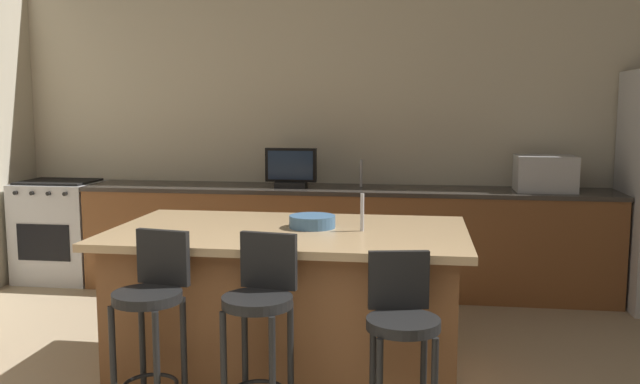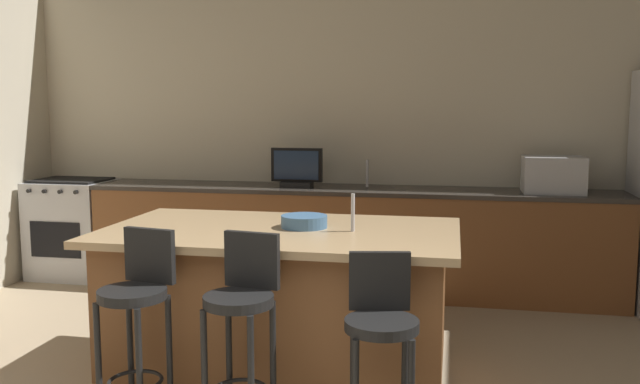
{
  "view_description": "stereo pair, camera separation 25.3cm",
  "coord_description": "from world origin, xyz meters",
  "px_view_note": "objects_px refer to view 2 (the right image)",
  "views": [
    {
      "loc": [
        0.57,
        -1.63,
        1.63
      ],
      "look_at": [
        -0.14,
        3.17,
        1.0
      ],
      "focal_mm": 37.66,
      "sensor_mm": 36.0,
      "label": 1
    },
    {
      "loc": [
        0.82,
        -1.59,
        1.63
      ],
      "look_at": [
        -0.14,
        3.17,
        1.0
      ],
      "focal_mm": 37.66,
      "sensor_mm": 36.0,
      "label": 2
    }
  ],
  "objects_px": {
    "tv_monitor": "(297,169)",
    "bar_stool_left": "(137,311)",
    "range_oven": "(73,228)",
    "microwave": "(553,175)",
    "kitchen_island": "(281,302)",
    "bar_stool_center": "(242,318)",
    "fruit_bowl": "(304,221)",
    "bar_stool_right": "(381,339)"
  },
  "relations": [
    {
      "from": "tv_monitor",
      "to": "bar_stool_left",
      "type": "bearing_deg",
      "value": -94.19
    },
    {
      "from": "range_oven",
      "to": "microwave",
      "type": "height_order",
      "value": "microwave"
    },
    {
      "from": "kitchen_island",
      "to": "bar_stool_center",
      "type": "distance_m",
      "value": 0.78
    },
    {
      "from": "bar_stool_left",
      "to": "fruit_bowl",
      "type": "relative_size",
      "value": 3.68
    },
    {
      "from": "microwave",
      "to": "fruit_bowl",
      "type": "xyz_separation_m",
      "value": [
        -1.67,
        -1.9,
        -0.12
      ]
    },
    {
      "from": "range_oven",
      "to": "bar_stool_left",
      "type": "distance_m",
      "value": 3.39
    },
    {
      "from": "kitchen_island",
      "to": "bar_stool_center",
      "type": "xyz_separation_m",
      "value": [
        0.01,
        -0.76,
        0.15
      ]
    },
    {
      "from": "tv_monitor",
      "to": "microwave",
      "type": "bearing_deg",
      "value": 1.38
    },
    {
      "from": "tv_monitor",
      "to": "bar_stool_right",
      "type": "xyz_separation_m",
      "value": [
        1.04,
        -2.71,
        -0.51
      ]
    },
    {
      "from": "bar_stool_left",
      "to": "bar_stool_center",
      "type": "bearing_deg",
      "value": 10.34
    },
    {
      "from": "kitchen_island",
      "to": "tv_monitor",
      "type": "relative_size",
      "value": 4.61
    },
    {
      "from": "bar_stool_right",
      "to": "kitchen_island",
      "type": "bearing_deg",
      "value": 119.66
    },
    {
      "from": "range_oven",
      "to": "bar_stool_center",
      "type": "bearing_deg",
      "value": -46.67
    },
    {
      "from": "range_oven",
      "to": "kitchen_island",
      "type": "bearing_deg",
      "value": -37.38
    },
    {
      "from": "bar_stool_left",
      "to": "fruit_bowl",
      "type": "bearing_deg",
      "value": 61.54
    },
    {
      "from": "range_oven",
      "to": "bar_stool_left",
      "type": "bearing_deg",
      "value": -53.41
    },
    {
      "from": "range_oven",
      "to": "microwave",
      "type": "xyz_separation_m",
      "value": [
        4.36,
        0.0,
        0.6
      ]
    },
    {
      "from": "tv_monitor",
      "to": "bar_stool_left",
      "type": "relative_size",
      "value": 0.45
    },
    {
      "from": "bar_stool_center",
      "to": "bar_stool_left",
      "type": "bearing_deg",
      "value": -171.49
    },
    {
      "from": "tv_monitor",
      "to": "fruit_bowl",
      "type": "height_order",
      "value": "tv_monitor"
    },
    {
      "from": "microwave",
      "to": "tv_monitor",
      "type": "bearing_deg",
      "value": -178.62
    },
    {
      "from": "bar_stool_left",
      "to": "bar_stool_right",
      "type": "distance_m",
      "value": 1.23
    },
    {
      "from": "tv_monitor",
      "to": "bar_stool_center",
      "type": "relative_size",
      "value": 0.44
    },
    {
      "from": "range_oven",
      "to": "fruit_bowl",
      "type": "distance_m",
      "value": 3.33
    },
    {
      "from": "bar_stool_left",
      "to": "fruit_bowl",
      "type": "height_order",
      "value": "bar_stool_left"
    },
    {
      "from": "kitchen_island",
      "to": "bar_stool_left",
      "type": "bearing_deg",
      "value": -125.75
    },
    {
      "from": "microwave",
      "to": "bar_stool_right",
      "type": "bearing_deg",
      "value": -111.86
    },
    {
      "from": "range_oven",
      "to": "bar_stool_center",
      "type": "distance_m",
      "value": 3.75
    },
    {
      "from": "microwave",
      "to": "bar_stool_center",
      "type": "xyz_separation_m",
      "value": [
        -1.79,
        -2.72,
        -0.46
      ]
    },
    {
      "from": "bar_stool_center",
      "to": "bar_stool_right",
      "type": "bearing_deg",
      "value": 5.49
    },
    {
      "from": "kitchen_island",
      "to": "bar_stool_center",
      "type": "bearing_deg",
      "value": -89.6
    },
    {
      "from": "microwave",
      "to": "bar_stool_right",
      "type": "distance_m",
      "value": 3.02
    },
    {
      "from": "range_oven",
      "to": "microwave",
      "type": "bearing_deg",
      "value": 0.01
    },
    {
      "from": "tv_monitor",
      "to": "bar_stool_center",
      "type": "xyz_separation_m",
      "value": [
        0.36,
        -2.67,
        -0.47
      ]
    },
    {
      "from": "range_oven",
      "to": "tv_monitor",
      "type": "distance_m",
      "value": 2.3
    },
    {
      "from": "tv_monitor",
      "to": "kitchen_island",
      "type": "bearing_deg",
      "value": -79.59
    },
    {
      "from": "bar_stool_center",
      "to": "fruit_bowl",
      "type": "bearing_deg",
      "value": 90.58
    },
    {
      "from": "kitchen_island",
      "to": "fruit_bowl",
      "type": "height_order",
      "value": "fruit_bowl"
    },
    {
      "from": "range_oven",
      "to": "bar_stool_center",
      "type": "height_order",
      "value": "bar_stool_center"
    },
    {
      "from": "microwave",
      "to": "bar_stool_right",
      "type": "relative_size",
      "value": 0.5
    },
    {
      "from": "kitchen_island",
      "to": "fruit_bowl",
      "type": "relative_size",
      "value": 7.57
    },
    {
      "from": "microwave",
      "to": "bar_stool_center",
      "type": "relative_size",
      "value": 0.47
    }
  ]
}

